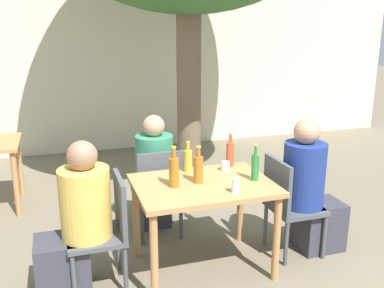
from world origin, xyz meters
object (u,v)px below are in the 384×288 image
at_px(person_seated_1, 310,192).
at_px(soda_bottle_1, 230,153).
at_px(patio_chair_0, 107,226).
at_px(drinking_glass_0, 236,186).
at_px(amber_bottle_3, 198,169).
at_px(oil_cruet_0, 188,160).
at_px(person_seated_0, 76,226).
at_px(green_bottle_4, 255,166).
at_px(dining_table_front, 203,195).
at_px(drinking_glass_1, 225,166).
at_px(person_seated_2, 153,178).
at_px(patio_chair_2, 159,188).
at_px(amber_bottle_2, 174,171).
at_px(patio_chair_1, 287,201).

bearing_deg(person_seated_1, soda_bottle_1, 61.77).
bearing_deg(patio_chair_0, drinking_glass_0, 74.07).
bearing_deg(amber_bottle_3, oil_cruet_0, 89.67).
height_order(oil_cruet_0, amber_bottle_3, amber_bottle_3).
bearing_deg(amber_bottle_3, person_seated_0, -178.59).
distance_m(patio_chair_0, green_bottle_4, 1.28).
distance_m(dining_table_front, soda_bottle_1, 0.56).
bearing_deg(dining_table_front, drinking_glass_1, 39.16).
bearing_deg(person_seated_2, drinking_glass_0, 108.72).
relative_size(person_seated_2, soda_bottle_1, 3.87).
height_order(patio_chair_2, green_bottle_4, green_bottle_4).
relative_size(soda_bottle_1, amber_bottle_3, 1.00).
xyz_separation_m(oil_cruet_0, soda_bottle_1, (0.41, 0.03, 0.01)).
bearing_deg(amber_bottle_2, patio_chair_1, 0.34).
bearing_deg(soda_bottle_1, person_seated_2, 138.49).
bearing_deg(person_seated_1, patio_chair_1, 90.00).
bearing_deg(patio_chair_1, amber_bottle_3, 88.31).
distance_m(person_seated_0, amber_bottle_2, 0.85).
bearing_deg(drinking_glass_1, green_bottle_4, -65.13).
height_order(person_seated_2, amber_bottle_3, person_seated_2).
bearing_deg(patio_chair_2, oil_cruet_0, 119.74).
relative_size(person_seated_1, drinking_glass_0, 10.77).
bearing_deg(soda_bottle_1, amber_bottle_2, -150.77).
bearing_deg(person_seated_0, drinking_glass_0, 77.03).
bearing_deg(dining_table_front, amber_bottle_2, -178.57).
height_order(patio_chair_2, person_seated_0, person_seated_0).
height_order(dining_table_front, drinking_glass_0, drinking_glass_0).
xyz_separation_m(person_seated_1, oil_cruet_0, (-1.05, 0.31, 0.31)).
xyz_separation_m(person_seated_1, green_bottle_4, (-0.59, -0.07, 0.32)).
bearing_deg(green_bottle_4, patio_chair_2, 132.49).
bearing_deg(person_seated_2, patio_chair_1, 139.20).
bearing_deg(drinking_glass_0, person_seated_2, 108.72).
xyz_separation_m(patio_chair_0, patio_chair_2, (0.57, 0.64, 0.00)).
distance_m(amber_bottle_2, drinking_glass_1, 0.59).
bearing_deg(oil_cruet_0, patio_chair_2, 119.74).
distance_m(amber_bottle_2, amber_bottle_3, 0.22).
bearing_deg(person_seated_2, oil_cruet_0, 108.63).
bearing_deg(drinking_glass_1, person_seated_0, -169.84).
bearing_deg(amber_bottle_3, patio_chair_1, -1.69).
height_order(patio_chair_0, person_seated_0, person_seated_0).
distance_m(patio_chair_1, drinking_glass_0, 0.75).
bearing_deg(patio_chair_1, patio_chair_2, 57.59).
xyz_separation_m(person_seated_2, amber_bottle_2, (-0.02, -0.88, 0.36)).
distance_m(patio_chair_0, oil_cruet_0, 0.90).
xyz_separation_m(dining_table_front, person_seated_1, (1.02, -0.00, -0.10)).
xyz_separation_m(dining_table_front, patio_chair_2, (-0.22, 0.64, -0.16)).
relative_size(person_seated_0, drinking_glass_0, 10.41).
height_order(person_seated_2, drinking_glass_0, person_seated_2).
xyz_separation_m(person_seated_0, amber_bottle_2, (0.77, -0.01, 0.35)).
bearing_deg(person_seated_2, green_bottle_4, 124.64).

